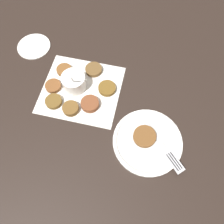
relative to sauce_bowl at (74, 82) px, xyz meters
The scene contains 14 objects.
ground_plane 0.05m from the sauce_bowl, 54.31° to the right, with size 4.00×4.00×0.00m, color black.
napkin 0.04m from the sauce_bowl, 28.50° to the right, with size 0.31×0.29×0.00m.
sauce_bowl is the anchor object (origin of this frame).
fritter_0 0.08m from the sauce_bowl, 130.81° to the left, with size 0.06×0.06×0.01m.
fritter_1 0.10m from the sauce_bowl, 129.92° to the right, with size 0.06×0.06×0.01m.
fritter_2 0.10m from the sauce_bowl, 51.83° to the left, with size 0.06×0.06×0.01m.
fritter_3 0.08m from the sauce_bowl, behind, with size 0.06×0.06×0.01m.
fritter_4 0.12m from the sauce_bowl, ahead, with size 0.06×0.06×0.01m.
fritter_5 0.10m from the sauce_bowl, 47.90° to the right, with size 0.06×0.06×0.02m.
fritter_6 0.10m from the sauce_bowl, 88.72° to the right, with size 0.06×0.06×0.02m.
serving_plate 0.33m from the sauce_bowl, 34.54° to the right, with size 0.23×0.23×0.02m.
fritter_on_plate 0.31m from the sauce_bowl, 34.26° to the right, with size 0.07×0.07×0.01m.
fork 0.39m from the sauce_bowl, 33.18° to the right, with size 0.14×0.17×0.00m.
extra_saucer 0.26m from the sauce_bowl, 139.93° to the left, with size 0.13×0.13×0.01m.
Camera 1 is at (0.16, -0.38, 0.69)m, focal length 35.00 mm.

